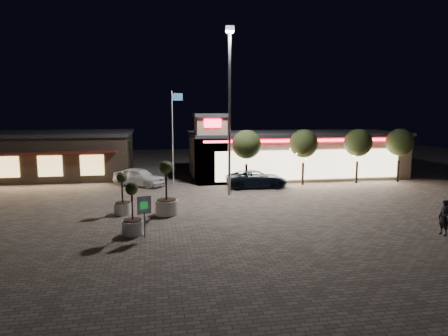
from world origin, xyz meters
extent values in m
plane|color=#74675E|center=(0.00, 0.00, 0.00)|extent=(90.00, 90.00, 0.00)
cube|color=gray|center=(10.00, 16.00, 2.00)|extent=(20.00, 8.00, 4.00)
cube|color=#262628|center=(10.00, 16.00, 4.15)|extent=(20.40, 8.40, 0.30)
cube|color=beige|center=(10.00, 11.95, 1.60)|extent=(17.00, 0.12, 2.60)
cube|color=#FF142E|center=(10.00, 11.92, 3.75)|extent=(19.00, 0.10, 0.18)
cube|color=gray|center=(1.30, 13.30, 2.90)|extent=(2.60, 2.60, 5.80)
cube|color=#262628|center=(1.30, 13.30, 5.95)|extent=(3.00, 3.00, 0.30)
cube|color=#FF142E|center=(1.30, 11.95, 5.30)|extent=(1.40, 0.10, 0.70)
cube|color=#382D23|center=(-14.00, 20.00, 2.00)|extent=(16.00, 10.00, 4.00)
cube|color=#262628|center=(-14.00, 20.00, 4.15)|extent=(16.40, 10.40, 0.30)
cube|color=#591E19|center=(-14.00, 14.60, 2.80)|extent=(14.40, 0.80, 0.15)
cube|color=#FFCB72|center=(-16.00, 14.95, 1.60)|extent=(2.00, 0.12, 1.80)
cube|color=#FFCB72|center=(-12.50, 14.95, 1.60)|extent=(2.00, 0.12, 1.80)
cube|color=#FFCB72|center=(-9.00, 14.95, 1.60)|extent=(2.00, 0.12, 1.80)
cylinder|color=gray|center=(2.00, 8.00, 6.00)|extent=(0.20, 0.20, 12.00)
cube|color=gray|center=(2.00, 8.00, 12.20)|extent=(0.60, 0.40, 0.35)
cube|color=white|center=(2.00, 8.00, 12.00)|extent=(0.45, 0.30, 0.08)
cylinder|color=white|center=(-2.00, 13.00, 4.00)|extent=(0.10, 0.10, 8.00)
cube|color=#275A91|center=(-1.55, 13.00, 7.50)|extent=(0.90, 0.04, 0.60)
cylinder|color=#332319|center=(4.00, 11.00, 0.96)|extent=(0.20, 0.20, 1.92)
sphere|color=#2D3819|center=(4.00, 11.00, 3.58)|extent=(2.42, 2.42, 2.42)
cylinder|color=#332319|center=(9.00, 11.00, 0.96)|extent=(0.20, 0.20, 1.92)
sphere|color=#2D3819|center=(9.00, 11.00, 3.58)|extent=(2.42, 2.42, 2.42)
cylinder|color=#332319|center=(14.00, 11.00, 0.96)|extent=(0.20, 0.20, 1.92)
sphere|color=#2D3819|center=(14.00, 11.00, 3.58)|extent=(2.42, 2.42, 2.42)
cylinder|color=#332319|center=(18.00, 11.00, 0.96)|extent=(0.20, 0.20, 1.92)
sphere|color=#2D3819|center=(18.00, 11.00, 3.58)|extent=(2.42, 2.42, 2.42)
imported|color=black|center=(4.79, 10.56, 0.71)|extent=(5.28, 2.69, 1.43)
imported|color=white|center=(-4.89, 12.83, 0.78)|extent=(4.80, 4.10, 1.55)
imported|color=black|center=(11.06, -3.63, 0.92)|extent=(0.51, 0.71, 1.85)
cylinder|color=white|center=(-5.55, 3.51, 0.35)|extent=(1.06, 1.06, 0.71)
cylinder|color=black|center=(-5.55, 3.51, 0.73)|extent=(0.92, 0.92, 0.05)
cylinder|color=#332319|center=(-5.55, 3.51, 1.55)|extent=(0.09, 0.09, 1.60)
sphere|color=#2D3819|center=(-5.55, 3.51, 2.31)|extent=(0.62, 0.62, 0.62)
cylinder|color=white|center=(-4.72, -0.77, 0.37)|extent=(1.11, 1.11, 0.74)
cylinder|color=black|center=(-4.72, -0.77, 0.76)|extent=(0.96, 0.96, 0.06)
cylinder|color=#332319|center=(-4.72, -0.77, 1.62)|extent=(0.09, 0.09, 1.66)
sphere|color=#2D3819|center=(-4.72, -0.77, 2.40)|extent=(0.65, 0.65, 0.65)
cylinder|color=white|center=(-2.88, 2.93, 0.45)|extent=(1.36, 1.36, 0.91)
cylinder|color=black|center=(-2.88, 2.93, 0.93)|extent=(1.18, 1.18, 0.07)
cylinder|color=#332319|center=(-2.88, 2.93, 1.98)|extent=(0.11, 0.11, 2.04)
sphere|color=#2D3819|center=(-2.88, 2.93, 2.94)|extent=(0.79, 0.79, 0.79)
cylinder|color=gray|center=(-4.10, -1.37, 0.65)|extent=(0.09, 0.09, 1.29)
cube|color=white|center=(-4.10, -1.37, 1.67)|extent=(0.69, 0.26, 0.92)
cube|color=#189032|center=(-4.10, -1.42, 1.67)|extent=(0.37, 0.13, 0.38)
camera|label=1|loc=(-3.47, -21.28, 6.38)|focal=32.00mm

